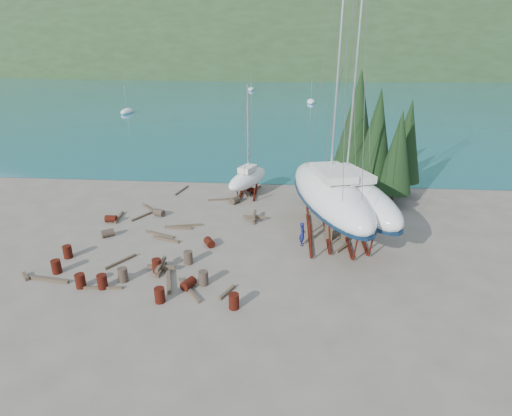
# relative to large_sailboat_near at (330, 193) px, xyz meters

# --- Properties ---
(ground) EXTENTS (600.00, 600.00, 0.00)m
(ground) POSITION_rel_large_sailboat_near_xyz_m (-7.81, -3.37, -3.37)
(ground) COLOR #615C4C
(ground) RESTS_ON ground
(bay_water) EXTENTS (700.00, 700.00, 0.00)m
(bay_water) POSITION_rel_large_sailboat_near_xyz_m (-7.81, 311.63, -3.37)
(bay_water) COLOR #175F73
(bay_water) RESTS_ON ground
(far_hill) EXTENTS (800.00, 360.00, 110.00)m
(far_hill) POSITION_rel_large_sailboat_near_xyz_m (-7.81, 316.63, -3.37)
(far_hill) COLOR #24371B
(far_hill) RESTS_ON ground
(far_house_left) EXTENTS (6.60, 5.60, 5.60)m
(far_house_left) POSITION_rel_large_sailboat_near_xyz_m (-67.81, 186.63, -0.45)
(far_house_left) COLOR beige
(far_house_left) RESTS_ON ground
(far_house_center) EXTENTS (6.60, 5.60, 5.60)m
(far_house_center) POSITION_rel_large_sailboat_near_xyz_m (-27.81, 186.63, -0.45)
(far_house_center) COLOR beige
(far_house_center) RESTS_ON ground
(far_house_right) EXTENTS (6.60, 5.60, 5.60)m
(far_house_right) POSITION_rel_large_sailboat_near_xyz_m (22.19, 186.63, -0.45)
(far_house_right) COLOR beige
(far_house_right) RESTS_ON ground
(cypress_near_right) EXTENTS (3.60, 3.60, 10.00)m
(cypress_near_right) POSITION_rel_large_sailboat_near_xyz_m (4.69, 8.63, 2.42)
(cypress_near_right) COLOR black
(cypress_near_right) RESTS_ON ground
(cypress_mid_right) EXTENTS (3.06, 3.06, 8.50)m
(cypress_mid_right) POSITION_rel_large_sailboat_near_xyz_m (6.19, 6.63, 1.55)
(cypress_mid_right) COLOR black
(cypress_mid_right) RESTS_ON ground
(cypress_back_left) EXTENTS (4.14, 4.14, 11.50)m
(cypress_back_left) POSITION_rel_large_sailboat_near_xyz_m (3.19, 10.63, 3.29)
(cypress_back_left) COLOR black
(cypress_back_left) RESTS_ON ground
(cypress_far_right) EXTENTS (3.24, 3.24, 9.00)m
(cypress_far_right) POSITION_rel_large_sailboat_near_xyz_m (7.69, 9.63, 1.84)
(cypress_far_right) COLOR black
(cypress_far_right) RESTS_ON ground
(moored_boat_left) EXTENTS (2.00, 5.00, 6.05)m
(moored_boat_left) POSITION_rel_large_sailboat_near_xyz_m (-37.81, 56.63, -2.99)
(moored_boat_left) COLOR white
(moored_boat_left) RESTS_ON ground
(moored_boat_mid) EXTENTS (2.00, 5.00, 6.05)m
(moored_boat_mid) POSITION_rel_large_sailboat_near_xyz_m (2.19, 76.63, -2.99)
(moored_boat_mid) COLOR white
(moored_boat_mid) RESTS_ON ground
(moored_boat_far) EXTENTS (2.00, 5.00, 6.05)m
(moored_boat_far) POSITION_rel_large_sailboat_near_xyz_m (-15.81, 106.63, -2.99)
(moored_boat_far) COLOR white
(moored_boat_far) RESTS_ON ground
(large_sailboat_near) EXTENTS (7.02, 13.87, 20.98)m
(large_sailboat_near) POSITION_rel_large_sailboat_near_xyz_m (0.00, 0.00, 0.00)
(large_sailboat_near) COLOR white
(large_sailboat_near) RESTS_ON ground
(large_sailboat_far) EXTENTS (8.27, 13.04, 19.92)m
(large_sailboat_far) POSITION_rel_large_sailboat_near_xyz_m (1.21, 0.41, -0.13)
(large_sailboat_far) COLOR white
(large_sailboat_far) RESTS_ON ground
(small_sailboat_shore) EXTENTS (4.29, 6.61, 10.14)m
(small_sailboat_shore) POSITION_rel_large_sailboat_near_xyz_m (-6.87, 8.34, -1.69)
(small_sailboat_shore) COLOR white
(small_sailboat_shore) RESTS_ON ground
(worker) EXTENTS (0.44, 0.65, 1.75)m
(worker) POSITION_rel_large_sailboat_near_xyz_m (-1.95, -1.75, -2.50)
(worker) COLOR #131754
(worker) RESTS_ON ground
(drum_0) EXTENTS (0.58, 0.58, 0.88)m
(drum_0) POSITION_rel_large_sailboat_near_xyz_m (-17.43, -6.86, -2.93)
(drum_0) COLOR #52190E
(drum_0) RESTS_ON ground
(drum_2) EXTENTS (0.90, 0.62, 0.58)m
(drum_2) POSITION_rel_large_sailboat_near_xyz_m (-17.32, 1.04, -3.08)
(drum_2) COLOR #52190E
(drum_2) RESTS_ON ground
(drum_3) EXTENTS (0.58, 0.58, 0.88)m
(drum_3) POSITION_rel_large_sailboat_near_xyz_m (-10.01, -9.36, -2.93)
(drum_3) COLOR #52190E
(drum_3) RESTS_ON ground
(drum_4) EXTENTS (1.04, 0.90, 0.58)m
(drum_4) POSITION_rel_large_sailboat_near_xyz_m (-6.75, 8.93, -3.08)
(drum_4) COLOR #52190E
(drum_4) RESTS_ON ground
(drum_5) EXTENTS (0.58, 0.58, 0.88)m
(drum_5) POSITION_rel_large_sailboat_near_xyz_m (-7.94, -7.43, -2.93)
(drum_5) COLOR #2D2823
(drum_5) RESTS_ON ground
(drum_6) EXTENTS (0.95, 1.05, 0.58)m
(drum_6) POSITION_rel_large_sailboat_near_xyz_m (-8.55, -2.47, -3.08)
(drum_6) COLOR #52190E
(drum_6) RESTS_ON ground
(drum_7) EXTENTS (0.58, 0.58, 0.88)m
(drum_7) POSITION_rel_large_sailboat_near_xyz_m (-5.82, -9.59, -2.93)
(drum_7) COLOR #52190E
(drum_7) RESTS_ON ground
(drum_8) EXTENTS (0.58, 0.58, 0.88)m
(drum_8) POSITION_rel_large_sailboat_near_xyz_m (-17.74, -4.93, -2.93)
(drum_8) COLOR #52190E
(drum_8) RESTS_ON ground
(drum_9) EXTENTS (1.04, 0.88, 0.58)m
(drum_9) POSITION_rel_large_sailboat_near_xyz_m (-13.81, 2.62, -3.08)
(drum_9) COLOR #2D2823
(drum_9) RESTS_ON ground
(drum_10) EXTENTS (0.58, 0.58, 0.88)m
(drum_10) POSITION_rel_large_sailboat_near_xyz_m (-13.80, -8.29, -2.93)
(drum_10) COLOR #52190E
(drum_10) RESTS_ON ground
(drum_11) EXTENTS (0.95, 1.05, 0.58)m
(drum_11) POSITION_rel_large_sailboat_near_xyz_m (-7.81, 6.02, -3.08)
(drum_11) COLOR #2D2823
(drum_11) RESTS_ON ground
(drum_12) EXTENTS (0.90, 1.04, 0.58)m
(drum_12) POSITION_rel_large_sailboat_near_xyz_m (-8.76, -7.86, -3.08)
(drum_12) COLOR #52190E
(drum_12) RESTS_ON ground
(drum_13) EXTENTS (0.58, 0.58, 0.88)m
(drum_13) POSITION_rel_large_sailboat_near_xyz_m (-15.12, -8.33, -2.93)
(drum_13) COLOR #52190E
(drum_13) RESTS_ON ground
(drum_14) EXTENTS (0.58, 0.58, 0.88)m
(drum_14) POSITION_rel_large_sailboat_near_xyz_m (-11.18, -6.21, -2.93)
(drum_14) COLOR #52190E
(drum_14) RESTS_ON ground
(drum_15) EXTENTS (1.05, 0.98, 0.58)m
(drum_15) POSITION_rel_large_sailboat_near_xyz_m (-16.44, -1.58, -3.08)
(drum_15) COLOR #2D2823
(drum_15) RESTS_ON ground
(drum_16) EXTENTS (0.58, 0.58, 0.88)m
(drum_16) POSITION_rel_large_sailboat_near_xyz_m (-12.88, -7.47, -2.93)
(drum_16) COLOR #2D2823
(drum_16) RESTS_ON ground
(drum_17) EXTENTS (0.58, 0.58, 0.88)m
(drum_17) POSITION_rel_large_sailboat_near_xyz_m (-9.45, -5.03, -2.93)
(drum_17) COLOR #2D2823
(drum_17) RESTS_ON ground
(timber_0) EXTENTS (0.73, 2.77, 0.14)m
(timber_0) POSITION_rel_large_sailboat_near_xyz_m (-13.53, 8.87, -3.30)
(timber_0) COLOR brown
(timber_0) RESTS_ON ground
(timber_1) EXTENTS (1.16, 1.46, 0.19)m
(timber_1) POSITION_rel_large_sailboat_near_xyz_m (0.91, -2.16, -3.28)
(timber_1) COLOR brown
(timber_1) RESTS_ON ground
(timber_2) EXTENTS (0.51, 2.36, 0.19)m
(timber_2) POSITION_rel_large_sailboat_near_xyz_m (-16.99, 1.80, -3.28)
(timber_2) COLOR brown
(timber_2) RESTS_ON ground
(timber_3) EXTENTS (2.47, 0.32, 0.15)m
(timber_3) POSITION_rel_large_sailboat_near_xyz_m (-13.85, -8.38, -3.30)
(timber_3) COLOR brown
(timber_3) RESTS_ON ground
(timber_4) EXTENTS (2.16, 0.87, 0.17)m
(timber_4) POSITION_rel_large_sailboat_near_xyz_m (-11.91, -1.88, -3.29)
(timber_4) COLOR brown
(timber_4) RESTS_ON ground
(timber_5) EXTENTS (1.86, 2.36, 0.16)m
(timber_5) POSITION_rel_large_sailboat_near_xyz_m (-8.65, -8.19, -3.29)
(timber_5) COLOR brown
(timber_5) RESTS_ON ground
(timber_6) EXTENTS (1.00, 2.05, 0.19)m
(timber_6) POSITION_rel_large_sailboat_near_xyz_m (-6.27, 9.69, -3.28)
(timber_6) COLOR brown
(timber_6) RESTS_ON ground
(timber_7) EXTENTS (0.81, 1.45, 0.17)m
(timber_7) POSITION_rel_large_sailboat_near_xyz_m (-6.40, -8.25, -3.29)
(timber_7) COLOR brown
(timber_7) RESTS_ON ground
(timber_8) EXTENTS (2.18, 0.27, 0.19)m
(timber_8) POSITION_rel_large_sailboat_near_xyz_m (-11.54, 0.21, -3.28)
(timber_8) COLOR brown
(timber_8) RESTS_ON ground
(timber_9) EXTENTS (2.31, 0.68, 0.15)m
(timber_9) POSITION_rel_large_sailboat_near_xyz_m (-9.26, 6.68, -3.30)
(timber_9) COLOR brown
(timber_9) RESTS_ON ground
(timber_10) EXTENTS (2.46, 0.75, 0.16)m
(timber_10) POSITION_rel_large_sailboat_near_xyz_m (-11.02, 0.66, -3.29)
(timber_10) COLOR brown
(timber_10) RESTS_ON ground
(timber_11) EXTENTS (2.50, 1.08, 0.15)m
(timber_11) POSITION_rel_large_sailboat_near_xyz_m (-12.64, -1.08, -3.30)
(timber_11) COLOR brown
(timber_11) RESTS_ON ground
(timber_12) EXTENTS (1.42, 2.08, 0.17)m
(timber_12) POSITION_rel_large_sailboat_near_xyz_m (-13.93, -5.30, -3.29)
(timber_12) COLOR brown
(timber_12) RESTS_ON ground
(timber_13) EXTENTS (0.81, 0.81, 0.22)m
(timber_13) POSITION_rel_large_sailboat_near_xyz_m (-19.05, -7.61, -3.27)
(timber_13) COLOR brown
(timber_13) RESTS_ON ground
(timber_14) EXTENTS (3.02, 0.55, 0.18)m
(timber_14) POSITION_rel_large_sailboat_near_xyz_m (-17.60, -7.81, -3.28)
(timber_14) COLOR brown
(timber_14) RESTS_ON ground
(timber_15) EXTENTS (2.07, 2.21, 0.15)m
(timber_15) POSITION_rel_large_sailboat_near_xyz_m (-15.06, 3.85, -3.30)
(timber_15) COLOR brown
(timber_15) RESTS_ON ground
(timber_16) EXTENTS (1.12, 2.94, 0.23)m
(timber_16) POSITION_rel_large_sailboat_near_xyz_m (-10.16, -7.19, -3.26)
(timber_16) COLOR brown
(timber_16) RESTS_ON ground
(timber_17) EXTENTS (1.42, 2.36, 0.16)m
(timber_17) POSITION_rel_large_sailboat_near_xyz_m (-15.07, 2.36, -3.29)
(timber_17) COLOR brown
(timber_17) RESTS_ON ground
(timber_pile_fore) EXTENTS (1.80, 1.80, 0.60)m
(timber_pile_fore) POSITION_rel_large_sailboat_near_xyz_m (-10.95, -6.12, -3.07)
(timber_pile_fore) COLOR brown
(timber_pile_fore) RESTS_ON ground
(timber_pile_aft) EXTENTS (1.80, 1.80, 0.60)m
(timber_pile_aft) POSITION_rel_large_sailboat_near_xyz_m (-5.73, 2.31, -3.07)
(timber_pile_aft) COLOR brown
(timber_pile_aft) RESTS_ON ground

